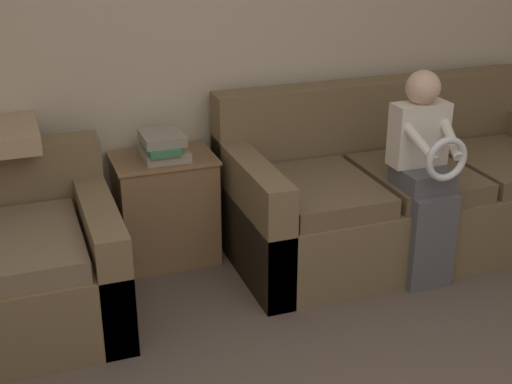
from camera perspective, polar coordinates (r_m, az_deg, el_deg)
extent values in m
cube|color=beige|center=(4.17, -5.16, 12.63)|extent=(7.25, 0.06, 2.55)
cube|color=brown|center=(4.42, 11.77, -1.64)|extent=(2.14, 0.97, 0.43)
cube|color=brown|center=(4.56, 9.76, 5.66)|extent=(2.14, 0.20, 0.52)
cube|color=brown|center=(3.97, -0.43, -1.99)|extent=(0.16, 0.97, 0.69)
cube|color=brown|center=(3.96, 5.28, 0.05)|extent=(0.57, 0.73, 0.11)
cube|color=brown|center=(4.24, 12.74, 1.13)|extent=(0.57, 0.73, 0.11)
cube|color=brown|center=(4.58, 19.20, 2.05)|extent=(0.57, 0.73, 0.11)
cube|color=brown|center=(3.73, -12.24, -4.89)|extent=(0.16, 0.99, 0.61)
cube|color=#7A664C|center=(3.55, -19.01, -4.23)|extent=(0.65, 0.75, 0.11)
cube|color=#56565B|center=(3.96, 13.80, -3.92)|extent=(0.26, 0.10, 0.54)
cube|color=#56565B|center=(3.94, 13.14, 1.13)|extent=(0.26, 0.28, 0.11)
cube|color=silver|center=(3.92, 12.89, 4.55)|extent=(0.31, 0.14, 0.34)
sphere|color=#DBB293|center=(3.85, 13.22, 8.14)|extent=(0.18, 0.18, 0.18)
torus|color=silver|center=(3.73, 15.00, 2.55)|extent=(0.24, 0.04, 0.24)
cylinder|color=silver|center=(3.75, 12.73, 4.16)|extent=(0.11, 0.31, 0.20)
cylinder|color=silver|center=(3.86, 15.22, 4.44)|extent=(0.11, 0.31, 0.20)
cube|color=olive|center=(4.16, -7.24, -1.33)|extent=(0.55, 0.39, 0.64)
cube|color=#9A724A|center=(4.04, -7.46, 2.70)|extent=(0.57, 0.41, 0.02)
cube|color=gray|center=(4.03, -7.38, 3.14)|extent=(0.25, 0.30, 0.05)
cube|color=#3D8451|center=(4.00, -7.67, 3.67)|extent=(0.17, 0.31, 0.04)
cube|color=gray|center=(3.98, -7.52, 4.32)|extent=(0.22, 0.26, 0.05)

